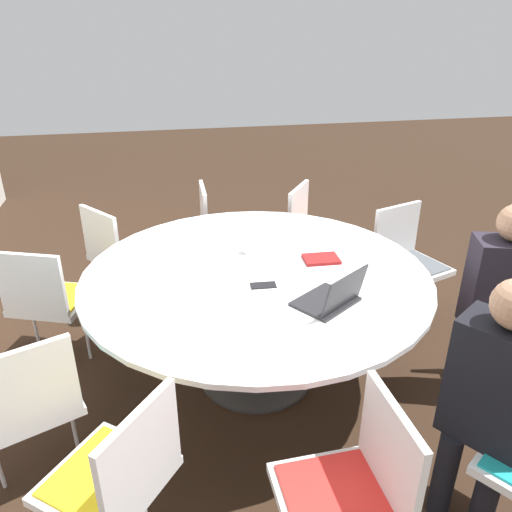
% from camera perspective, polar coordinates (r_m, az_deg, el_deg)
% --- Properties ---
extents(ground_plane, '(16.00, 16.00, 0.00)m').
position_cam_1_polar(ground_plane, '(3.29, 0.00, -13.45)').
color(ground_plane, black).
extents(conference_table, '(1.99, 1.99, 0.75)m').
position_cam_1_polar(conference_table, '(2.93, 0.00, -3.93)').
color(conference_table, '#333333').
rests_on(conference_table, ground_plane).
extents(chair_2, '(0.54, 0.55, 0.85)m').
position_cam_1_polar(chair_2, '(3.79, 16.81, 0.06)').
color(chair_2, silver).
rests_on(chair_2, ground_plane).
extents(chair_3, '(0.60, 0.60, 0.85)m').
position_cam_1_polar(chair_3, '(4.12, 6.44, 3.10)').
color(chair_3, silver).
rests_on(chair_3, ground_plane).
extents(chair_4, '(0.45, 0.43, 0.85)m').
position_cam_1_polar(chair_4, '(4.15, -4.14, 3.37)').
color(chair_4, silver).
rests_on(chair_4, ground_plane).
extents(chair_5, '(0.60, 0.60, 0.85)m').
position_cam_1_polar(chair_5, '(3.85, -15.48, 0.66)').
color(chair_5, silver).
rests_on(chair_5, ground_plane).
extents(chair_6, '(0.55, 0.56, 0.85)m').
position_cam_1_polar(chair_6, '(3.37, -22.78, -4.19)').
color(chair_6, silver).
rests_on(chair_6, ground_plane).
extents(chair_7, '(0.56, 0.57, 0.85)m').
position_cam_1_polar(chair_7, '(2.57, -24.73, -14.64)').
color(chair_7, silver).
rests_on(chair_7, ground_plane).
extents(chair_8, '(0.61, 0.60, 0.85)m').
position_cam_1_polar(chair_8, '(2.13, -15.49, -22.73)').
color(chair_8, silver).
rests_on(chair_8, ground_plane).
extents(chair_9, '(0.45, 0.43, 0.85)m').
position_cam_1_polar(chair_9, '(2.06, 11.13, -24.34)').
color(chair_9, silver).
rests_on(chair_9, ground_plane).
extents(person_0, '(0.42, 0.38, 1.20)m').
position_cam_1_polar(person_0, '(2.30, 25.59, -13.74)').
color(person_0, black).
rests_on(person_0, ground_plane).
extents(person_1, '(0.33, 0.41, 1.20)m').
position_cam_1_polar(person_1, '(3.08, 26.26, -3.62)').
color(person_1, '#231E28').
rests_on(person_1, ground_plane).
extents(laptop, '(0.39, 0.40, 0.21)m').
position_cam_1_polar(laptop, '(2.55, 8.80, -4.67)').
color(laptop, '#232326').
rests_on(laptop, conference_table).
extents(spiral_notebook, '(0.16, 0.22, 0.02)m').
position_cam_1_polar(spiral_notebook, '(3.03, 7.47, -0.34)').
color(spiral_notebook, maroon).
rests_on(spiral_notebook, conference_table).
extents(coffee_cup, '(0.08, 0.08, 0.09)m').
position_cam_1_polar(coffee_cup, '(3.08, -0.64, 1.07)').
color(coffee_cup, white).
rests_on(coffee_cup, conference_table).
extents(cell_phone, '(0.08, 0.14, 0.01)m').
position_cam_1_polar(cell_phone, '(2.72, 0.84, -3.37)').
color(cell_phone, black).
rests_on(cell_phone, conference_table).
extents(handbag, '(0.36, 0.16, 0.28)m').
position_cam_1_polar(handbag, '(4.41, 2.90, -0.39)').
color(handbag, '#513319').
rests_on(handbag, ground_plane).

